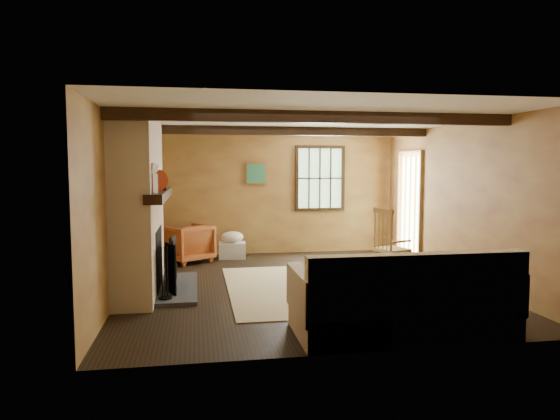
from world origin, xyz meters
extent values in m
plane|color=black|center=(0.00, 0.00, 0.00)|extent=(5.50, 5.50, 0.00)
cube|color=#AE873D|center=(0.00, 2.75, 1.20)|extent=(5.00, 0.02, 2.40)
cube|color=#AE873D|center=(0.00, -2.75, 1.20)|extent=(5.00, 0.02, 2.40)
cube|color=#AE873D|center=(-2.50, 0.00, 1.20)|extent=(0.02, 5.50, 2.40)
cube|color=#AE873D|center=(2.50, 0.00, 1.20)|extent=(0.02, 5.50, 2.40)
cube|color=silver|center=(0.00, 0.00, 2.40)|extent=(5.00, 5.50, 0.02)
cube|color=black|center=(0.00, -1.20, 2.33)|extent=(5.00, 0.12, 0.14)
cube|color=black|center=(0.00, 1.20, 2.33)|extent=(5.00, 0.12, 0.14)
cube|color=black|center=(1.00, 2.72, 1.50)|extent=(1.02, 0.06, 1.32)
cube|color=#A0C798|center=(1.00, 2.75, 1.50)|extent=(0.90, 0.01, 1.20)
cube|color=black|center=(1.00, 2.73, 1.50)|extent=(0.90, 0.03, 0.02)
cube|color=olive|center=(2.47, 1.70, 1.00)|extent=(0.06, 1.00, 2.06)
cube|color=#A0C798|center=(2.50, 1.70, 1.00)|extent=(0.01, 0.80, 1.85)
cube|color=olive|center=(-0.30, 2.72, 1.60)|extent=(0.42, 0.03, 0.42)
cube|color=#257069|center=(-0.30, 2.71, 1.60)|extent=(0.36, 0.01, 0.36)
cube|color=brown|center=(-2.25, 0.00, 1.20)|extent=(0.50, 2.20, 2.40)
cube|color=black|center=(-2.18, 0.00, 0.45)|extent=(0.38, 1.00, 0.85)
cube|color=#3E3F44|center=(-1.75, 0.00, 0.03)|extent=(0.55, 1.80, 0.05)
cube|color=black|center=(-1.97, 0.00, 1.35)|extent=(0.22, 2.30, 0.12)
cube|color=black|center=(-1.82, -0.40, 0.39)|extent=(0.16, 0.31, 0.67)
cube|color=black|center=(-1.82, -0.06, 0.39)|extent=(0.06, 0.34, 0.67)
cube|color=black|center=(-1.82, 0.29, 0.39)|extent=(0.09, 0.33, 0.67)
cylinder|color=black|center=(-1.88, -0.68, 0.06)|extent=(0.17, 0.17, 0.02)
cylinder|color=black|center=(-1.91, -0.71, 0.39)|extent=(0.01, 0.01, 0.68)
cylinder|color=black|center=(-1.88, -0.68, 0.39)|extent=(0.01, 0.01, 0.68)
cylinder|color=black|center=(-1.85, -0.65, 0.39)|extent=(0.01, 0.01, 0.68)
cylinder|color=white|center=(-1.98, -0.85, 1.53)|extent=(0.11, 0.11, 0.24)
sphere|color=white|center=(-1.98, -0.85, 1.72)|extent=(0.13, 0.13, 0.13)
cylinder|color=#A82E13|center=(-1.98, -0.34, 1.56)|extent=(0.29, 0.12, 0.30)
cube|color=black|center=(-1.98, 0.02, 1.47)|extent=(0.21, 0.13, 0.11)
cylinder|color=black|center=(-1.98, 0.54, 1.46)|extent=(0.08, 0.08, 0.10)
cylinder|color=black|center=(-1.98, 0.58, 1.45)|extent=(0.07, 0.07, 0.08)
cube|color=#C9C086|center=(0.20, -0.20, 0.00)|extent=(2.50, 3.00, 0.01)
cube|color=tan|center=(1.58, 0.33, 0.42)|extent=(0.56, 0.57, 0.05)
cube|color=olive|center=(1.40, 0.27, 1.05)|extent=(0.20, 0.42, 0.07)
cylinder|color=olive|center=(1.82, 0.22, 0.22)|extent=(0.03, 0.03, 0.41)
cylinder|color=olive|center=(1.69, 0.57, 0.22)|extent=(0.03, 0.03, 0.41)
cylinder|color=olive|center=(1.47, 0.09, 0.22)|extent=(0.03, 0.03, 0.41)
cylinder|color=olive|center=(1.34, 0.44, 0.22)|extent=(0.03, 0.03, 0.41)
cylinder|color=olive|center=(1.47, 0.09, 0.75)|extent=(0.03, 0.03, 0.70)
cylinder|color=olive|center=(1.34, 0.44, 0.75)|extent=(0.03, 0.03, 0.70)
cylinder|color=olive|center=(1.44, 0.18, 0.73)|extent=(0.02, 0.02, 0.58)
cylinder|color=olive|center=(1.40, 0.27, 0.73)|extent=(0.02, 0.02, 0.58)
cylinder|color=olive|center=(1.37, 0.35, 0.73)|extent=(0.02, 0.02, 0.58)
cube|color=olive|center=(1.65, 0.14, 0.58)|extent=(0.38, 0.17, 0.03)
cube|color=olive|center=(1.51, 0.53, 0.58)|extent=(0.38, 0.17, 0.03)
cube|color=olive|center=(1.65, 0.16, 0.01)|extent=(0.76, 0.32, 0.03)
cube|color=olive|center=(1.51, 0.51, 0.01)|extent=(0.76, 0.32, 0.03)
cube|color=silver|center=(0.63, -2.25, 0.24)|extent=(2.21, 1.00, 0.49)
cube|color=silver|center=(0.63, -2.67, 0.61)|extent=(2.21, 0.17, 0.61)
cube|color=silver|center=(-0.42, -2.25, 0.46)|extent=(0.16, 0.99, 0.44)
cube|color=silver|center=(1.68, -2.26, 0.46)|extent=(0.16, 0.99, 0.44)
ellipsoid|color=silver|center=(1.18, -2.15, 0.61)|extent=(0.40, 0.14, 0.40)
cylinder|color=brown|center=(-2.23, 2.60, 0.06)|extent=(0.42, 0.13, 0.13)
cylinder|color=brown|center=(-2.09, 2.60, 0.06)|extent=(0.42, 0.13, 0.13)
cylinder|color=brown|center=(-1.95, 2.60, 0.06)|extent=(0.42, 0.13, 0.13)
cylinder|color=brown|center=(-2.23, 2.60, 0.19)|extent=(0.42, 0.13, 0.13)
cylinder|color=brown|center=(-2.09, 2.60, 0.19)|extent=(0.42, 0.13, 0.13)
cylinder|color=brown|center=(-1.95, 2.60, 0.19)|extent=(0.42, 0.13, 0.13)
cube|color=silver|center=(-0.81, 2.29, 0.15)|extent=(0.52, 0.41, 0.30)
ellipsoid|color=silver|center=(-0.81, 2.29, 0.41)|extent=(0.47, 0.39, 0.21)
imported|color=#BF6026|center=(-1.64, 2.05, 0.35)|extent=(1.03, 1.04, 0.69)
camera|label=1|loc=(-1.46, -7.09, 1.74)|focal=32.00mm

